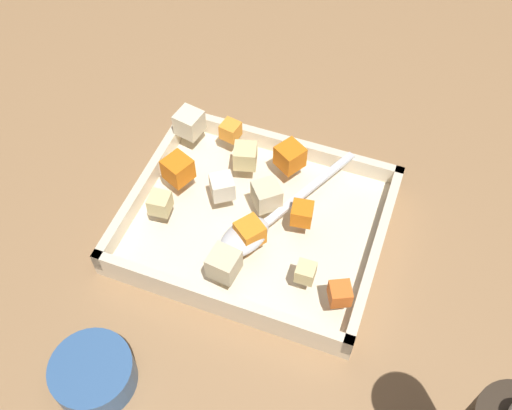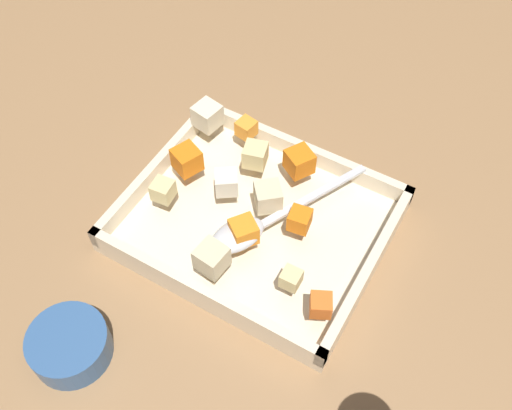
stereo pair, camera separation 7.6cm
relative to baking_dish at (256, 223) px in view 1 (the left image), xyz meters
The scene contains 17 objects.
ground_plane 0.02m from the baking_dish, 117.12° to the left, with size 4.00×4.00×0.00m, color #936D47.
baking_dish is the anchor object (origin of this frame).
carrot_chunk_corner_sw 0.16m from the baking_dish, 147.43° to the left, with size 0.02×0.02×0.02m, color orange.
carrot_chunk_front_center 0.14m from the baking_dish, 54.01° to the right, with size 0.02×0.02×0.02m, color orange.
carrot_chunk_center 0.07m from the baking_dish, 105.55° to the left, with size 0.03×0.03×0.03m, color orange.
carrot_chunk_near_left 0.13m from the baking_dish, ahead, with size 0.03×0.03×0.03m, color orange.
carrot_chunk_heap_side 0.10m from the baking_dish, 100.53° to the right, with size 0.03×0.03×0.03m, color orange.
carrot_chunk_corner_ne 0.07m from the baking_dish, behind, with size 0.03×0.03×0.03m, color orange.
potato_chunk_far_right 0.13m from the baking_dish, 20.00° to the left, with size 0.03×0.03×0.03m, color #E0CC89.
potato_chunk_heap_top 0.12m from the baking_dish, 140.96° to the left, with size 0.02×0.02×0.02m, color #E0CC89.
potato_chunk_far_left 0.09m from the baking_dish, 59.18° to the right, with size 0.03×0.03×0.03m, color #E0CC89.
potato_chunk_back_center 0.11m from the baking_dish, 87.74° to the left, with size 0.03×0.03×0.03m, color beige.
potato_chunk_corner_se 0.17m from the baking_dish, 35.47° to the right, with size 0.03×0.03×0.03m, color beige.
potato_chunk_near_spoon 0.05m from the baking_dish, 112.75° to the right, with size 0.03×0.03×0.03m, color beige.
parsnip_chunk_near_right 0.07m from the baking_dish, 10.72° to the right, with size 0.03×0.03×0.03m, color silver.
serving_spoon 0.06m from the baking_dish, 103.95° to the left, with size 0.13×0.23×0.02m.
small_prep_bowl 0.28m from the baking_dish, 69.52° to the left, with size 0.09×0.09×0.04m, color #33598C.
Camera 1 is at (-0.15, 0.40, 0.66)m, focal length 41.81 mm.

